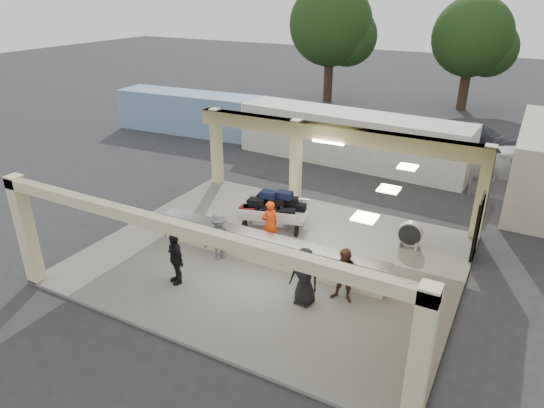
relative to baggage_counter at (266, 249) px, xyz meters
The scene contains 16 objects.
ground 0.77m from the baggage_counter, 90.00° to the left, with size 120.00×120.00×0.00m, color #28282A.
pavilion 1.41m from the baggage_counter, 79.65° to the left, with size 12.01×10.00×3.55m.
baggage_counter is the anchor object (origin of this frame).
luggage_cart 2.65m from the baggage_counter, 113.62° to the left, with size 2.78×2.12×1.44m.
drum_fan 5.11m from the baggage_counter, 40.43° to the left, with size 0.88×0.48×0.96m.
baggage_handler 1.21m from the baggage_counter, 113.29° to the left, with size 0.62×0.34×1.70m, color red.
passenger_a 3.15m from the baggage_counter, 14.78° to the right, with size 0.81×0.36×1.68m, color brown.
passenger_b 2.99m from the baggage_counter, 128.47° to the right, with size 0.97×0.35×1.66m, color black.
passenger_c 1.61m from the baggage_counter, 161.44° to the right, with size 1.08×0.38×1.67m, color #545359.
passenger_d 2.52m from the baggage_counter, 35.06° to the right, with size 0.86×0.35×1.75m, color black.
car_white_a 14.68m from the baggage_counter, 62.20° to the left, with size 2.35×4.95×1.41m, color white.
car_dark 16.65m from the baggage_counter, 74.61° to the left, with size 1.54×4.36×1.45m, color black.
container_white 11.17m from the baggage_counter, 96.27° to the left, with size 12.05×2.41×2.61m, color silver.
container_blue 16.91m from the baggage_counter, 135.44° to the left, with size 9.45×2.27×2.46m, color #80A3CD.
tree_left 26.31m from the baggage_counter, 107.30° to the left, with size 6.60×6.30×9.00m.
tree_mid 27.11m from the baggage_counter, 85.03° to the left, with size 6.00×5.60×8.00m.
Camera 1 is at (6.78, -12.58, 8.44)m, focal length 32.00 mm.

